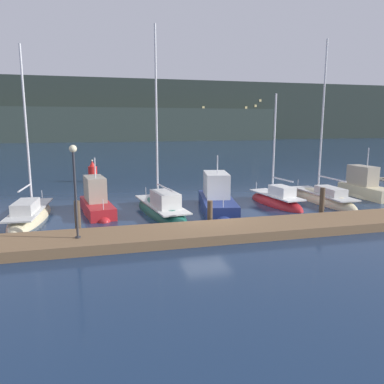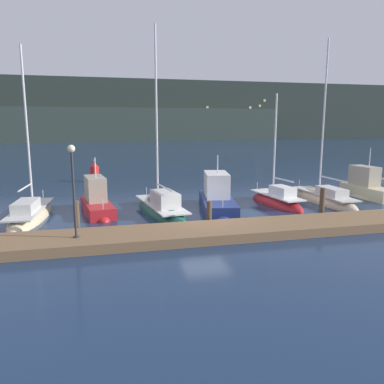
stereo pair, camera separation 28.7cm
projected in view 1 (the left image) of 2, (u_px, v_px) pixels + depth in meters
name	position (u px, v px, depth m)	size (l,w,h in m)	color
ground_plane	(206.00, 223.00, 20.31)	(400.00, 400.00, 0.00)	#192D4C
dock	(220.00, 231.00, 18.01)	(33.40, 2.80, 0.45)	brown
mooring_pile_1	(78.00, 219.00, 17.85)	(0.28, 0.28, 1.74)	#4C3D2D
mooring_pile_2	(210.00, 214.00, 19.50)	(0.28, 0.28, 1.40)	#4C3D2D
mooring_pile_3	(322.00, 203.00, 21.09)	(0.28, 0.28, 1.80)	#4C3D2D
sailboat_berth_2	(30.00, 217.00, 21.28)	(2.27, 7.26, 10.25)	beige
motorboat_berth_3	(97.00, 207.00, 22.68)	(2.36, 5.42, 4.01)	red
sailboat_berth_4	(161.00, 210.00, 22.69)	(2.96, 7.59, 11.71)	#195647
motorboat_berth_5	(217.00, 203.00, 23.59)	(3.27, 6.63, 4.08)	navy
sailboat_berth_6	(276.00, 202.00, 25.09)	(2.31, 5.68, 7.98)	red
sailboat_berth_7	(323.00, 200.00, 25.89)	(1.84, 7.10, 11.66)	beige
motorboat_berth_8	(365.00, 191.00, 27.57)	(1.85, 5.03, 4.20)	beige
channel_buoy	(93.00, 173.00, 34.82)	(1.20, 1.20, 2.07)	red
dock_lamppost	(74.00, 177.00, 15.75)	(0.32, 0.32, 4.02)	#2D2D33
hillside_backdrop	(101.00, 113.00, 122.32)	(240.00, 23.00, 19.46)	#28332D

